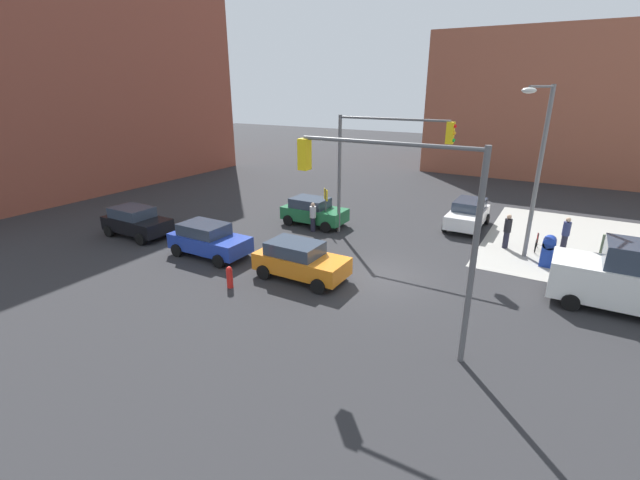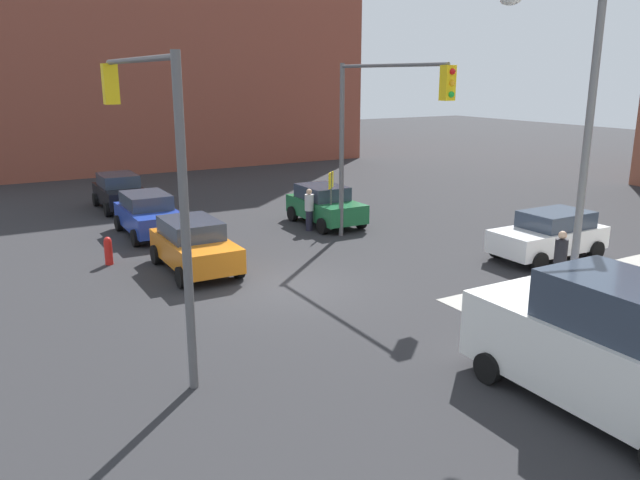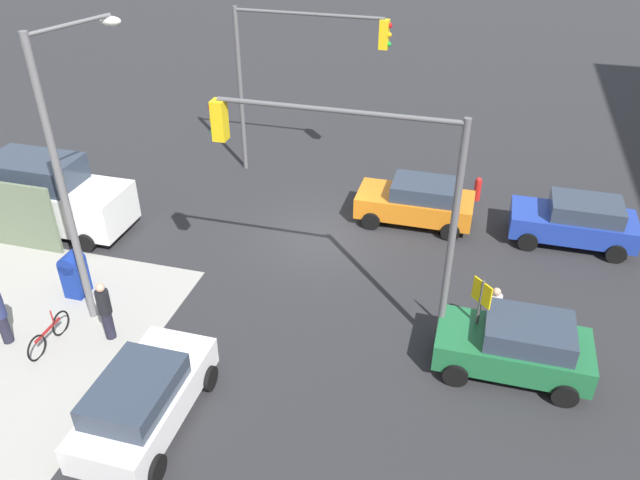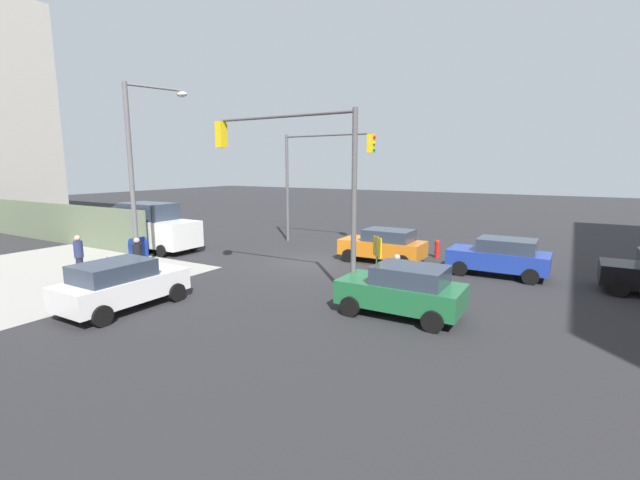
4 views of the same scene
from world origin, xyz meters
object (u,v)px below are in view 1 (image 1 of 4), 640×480
Objects in this scene: sedan_white at (468,214)px; bicycle_leaning_on_fence at (537,242)px; pedestrian_waiting at (507,231)px; street_lamp_corner at (537,162)px; fire_hydrant at (230,277)px; pedestrian_walking_north at (566,234)px; coupe_black at (136,221)px; van_white_delivery at (637,280)px; pedestrian_crossing at (313,217)px; traffic_signal_se_corner at (399,204)px; sedan_orange at (300,260)px; traffic_signal_nw_corner at (381,153)px; coupe_blue at (209,239)px; coupe_green at (313,211)px; mailbox_blue at (548,250)px.

sedan_white reaches higher than bicycle_leaning_on_fence.
pedestrian_waiting reaches higher than bicycle_leaning_on_fence.
street_lamp_corner is 8.51× the size of fire_hydrant.
pedestrian_waiting is at bearing -22.69° from pedestrian_walking_north.
coupe_black is 0.72× the size of van_white_delivery.
pedestrian_crossing reaches higher than fire_hydrant.
sedan_orange is at bearing 153.80° from traffic_signal_se_corner.
coupe_black is at bearing -151.66° from traffic_signal_nw_corner.
traffic_signal_se_corner reaches higher than coupe_blue.
fire_hydrant is 0.25× the size of coupe_green.
sedan_white is at bearing 136.27° from van_white_delivery.
mailbox_blue is 14.50m from fire_hydrant.
coupe_blue is 1.03× the size of coupe_black.
street_lamp_corner is at bearing -41.04° from pedestrian_waiting.
coupe_green is at bearing -177.23° from street_lamp_corner.
coupe_blue is 2.30× the size of bicycle_leaning_on_fence.
pedestrian_waiting reaches higher than coupe_blue.
pedestrian_waiting is at bearing 143.13° from mailbox_blue.
coupe_green is 10.75m from pedestrian_waiting.
fire_hydrant is 0.23× the size of sedan_orange.
traffic_signal_se_corner is 13.28m from pedestrian_walking_north.
pedestrian_walking_north is (0.60, 2.40, 0.18)m from mailbox_blue.
street_lamp_corner is at bearing 159.75° from pedestrian_crossing.
bicycle_leaning_on_fence is (3.89, -1.79, -0.50)m from sedan_white.
street_lamp_corner is (7.21, 0.95, 0.03)m from traffic_signal_nw_corner.
street_lamp_corner reaches higher than fire_hydrant.
traffic_signal_se_corner is at bearing -64.24° from traffic_signal_nw_corner.
traffic_signal_se_corner reaches higher than fire_hydrant.
coupe_blue is at bearing -154.26° from mailbox_blue.
street_lamp_corner is 15.78m from coupe_blue.
pedestrian_walking_north is (9.79, 9.33, 0.11)m from sedan_orange.
sedan_orange is 12.55m from bicycle_leaning_on_fence.
van_white_delivery is (7.00, 6.30, -3.38)m from traffic_signal_se_corner.
sedan_orange is (-9.19, -6.93, 0.08)m from mailbox_blue.
coupe_green is 0.94× the size of sedan_white.
sedan_white is (3.83, 4.49, -3.83)m from traffic_signal_nw_corner.
fire_hydrant is at bearing -34.05° from coupe_blue.
sedan_orange is (-0.87, -6.43, -3.83)m from traffic_signal_nw_corner.
fire_hydrant is 15.46m from van_white_delivery.
sedan_orange is at bearing -97.74° from traffic_signal_nw_corner.
fire_hydrant is at bearing -157.13° from van_white_delivery.
sedan_orange and coupe_blue have the same top height.
traffic_signal_nw_corner is 9.21m from mailbox_blue.
sedan_orange is 5.29m from coupe_blue.
van_white_delivery reaches higher than pedestrian_crossing.
sedan_white is at bearing 155.29° from bicycle_leaning_on_fence.
coupe_black is at bearing 165.06° from fire_hydrant.
bicycle_leaning_on_fence is at bearing 33.47° from coupe_blue.
van_white_delivery is at bearing -56.12° from bicycle_leaning_on_fence.
pedestrian_walking_north is at bearing -17.31° from sedan_white.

